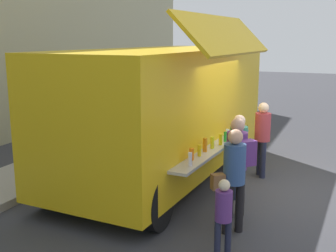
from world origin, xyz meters
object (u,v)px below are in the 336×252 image
customer_rear_waiting (233,173)px  child_near_queue (223,212)px  trash_bin (156,114)px  customer_front_ordering (238,149)px  food_truck_main (167,108)px  customer_mid_with_backpack (238,158)px  customer_extra_browsing (262,133)px

customer_rear_waiting → child_near_queue: customer_rear_waiting is taller
trash_bin → customer_front_ordering: size_ratio=0.59×
food_truck_main → customer_mid_with_backpack: bearing=-125.9°
food_truck_main → customer_extra_browsing: size_ratio=3.94×
food_truck_main → child_near_queue: bearing=-141.7°
food_truck_main → customer_front_ordering: food_truck_main is taller
trash_bin → customer_rear_waiting: customer_rear_waiting is taller
customer_rear_waiting → child_near_queue: size_ratio=1.44×
customer_mid_with_backpack → food_truck_main: bearing=3.0°
customer_mid_with_backpack → customer_extra_browsing: (2.32, 0.05, -0.07)m
trash_bin → customer_extra_browsing: size_ratio=0.58×
trash_bin → customer_front_ordering: customer_front_ordering is taller
trash_bin → customer_extra_browsing: (-3.67, -4.24, 0.50)m
trash_bin → customer_mid_with_backpack: 7.39m
food_truck_main → trash_bin: (4.43, 2.32, -1.04)m
food_truck_main → customer_rear_waiting: size_ratio=3.90×
customer_rear_waiting → child_near_queue: (-0.83, -0.09, -0.29)m
customer_front_ordering → customer_extra_browsing: bearing=-83.5°
customer_rear_waiting → customer_mid_with_backpack: bearing=-33.2°
customer_front_ordering → customer_extra_browsing: customer_extra_browsing is taller
customer_rear_waiting → food_truck_main: bearing=2.6°
trash_bin → child_near_queue: (-7.41, -4.46, 0.21)m
food_truck_main → customer_mid_with_backpack: food_truck_main is taller
customer_extra_browsing → customer_front_ordering: bearing=54.0°
child_near_queue → customer_extra_browsing: bearing=-32.6°
food_truck_main → child_near_queue: (-2.98, -2.14, -0.83)m
customer_rear_waiting → customer_extra_browsing: bearing=-38.4°
customer_front_ordering → customer_mid_with_backpack: size_ratio=0.94×
customer_front_ordering → customer_extra_browsing: (1.44, -0.16, 0.02)m
food_truck_main → trash_bin: food_truck_main is taller
customer_front_ordering → customer_rear_waiting: customer_rear_waiting is taller
trash_bin → customer_front_ordering: bearing=-141.4°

